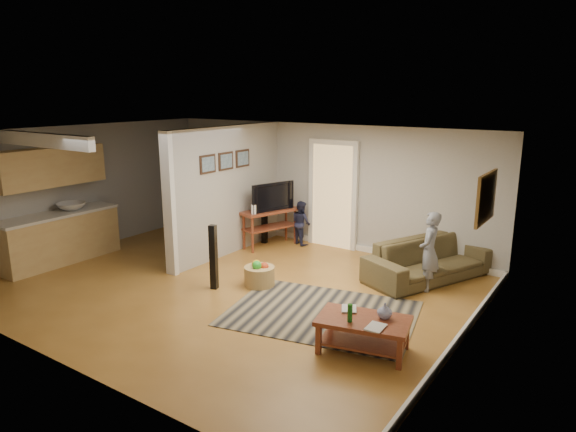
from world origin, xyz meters
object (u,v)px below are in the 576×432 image
Objects in this scene: sofa at (427,278)px; tv_console at (270,213)px; coffee_table at (365,326)px; speaker_left at (214,257)px; toy_basket at (259,275)px; speaker_right at (264,219)px; child at (427,290)px; toddler at (301,244)px.

tv_console is at bearing 114.83° from sofa.
speaker_left is (-2.94, 0.53, 0.19)m from coffee_table.
toy_basket is at bearing 26.77° from speaker_left.
speaker_right is at bearing 166.84° from tv_console.
child is (2.36, 1.38, -0.19)m from toy_basket.
child is at bearing 30.44° from toy_basket.
sofa is at bearing 40.82° from toy_basket.
speaker_left is 2.69m from speaker_right.
speaker_left is at bearing -57.41° from tv_console.
child is 1.40× the size of toddler.
speaker_left reaches higher than toy_basket.
toy_basket is at bearing 131.32° from toddler.
child is (3.50, -0.50, -0.71)m from tv_console.
speaker_right is at bearing 112.29° from sofa.
coffee_table is 2.44× the size of toy_basket.
speaker_left reaches higher than sofa.
speaker_right is at bearing -108.59° from child.
speaker_right is (-0.87, 2.55, -0.02)m from speaker_left.
speaker_right is at bearing 92.25° from speaker_left.
coffee_table is at bearing -44.80° from speaker_right.
coffee_table is (0.21, -2.93, 0.34)m from sofa.
speaker_right is 0.93m from toddler.
sofa is at bearing -170.65° from child.
speaker_left is 0.82× the size of child.
toddler is at bearing 76.88° from speaker_left.
tv_console is 2.47m from speaker_left.
speaker_right is 1.12× the size of toddler.
speaker_left is at bearing -77.01° from speaker_right.
tv_console is at bearing 74.42° from toddler.
speaker_right is at bearing 51.59° from toddler.
speaker_left reaches higher than speaker_right.
speaker_left is 3.50m from child.
sofa is 2.16× the size of speaker_left.
toddler is at bearing -116.87° from child.
toy_basket is 0.54× the size of toddler.
toddler is at bearing 106.66° from toy_basket.
tv_console is at bearing 121.40° from toy_basket.
toddler is (-0.18, 2.90, -0.53)m from speaker_left.
toy_basket is at bearing 155.46° from sofa.
toddler is at bearing 67.98° from tv_console.
sofa is 1.88× the size of coffee_table.
toy_basket is 2.74m from child.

